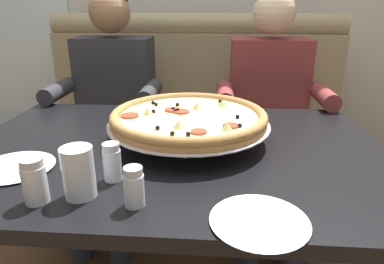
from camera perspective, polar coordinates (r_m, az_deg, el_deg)
booth_bench at (r=2.15m, az=0.17°, el=-1.08°), size 1.83×0.78×1.13m
dining_table at (r=1.18m, az=-3.22°, el=-5.96°), size 1.39×0.95×0.74m
diner_left at (r=1.88m, az=-13.11°, el=5.18°), size 0.54×0.64×1.27m
diner_right at (r=1.81m, az=12.66°, el=4.67°), size 0.54×0.64×1.27m
pizza at (r=1.17m, az=-0.53°, el=2.35°), size 0.55×0.55×0.12m
shaker_oregano at (r=0.82m, az=-9.50°, el=-9.33°), size 0.05×0.05×0.10m
shaker_parmesan at (r=0.95m, az=-12.99°, el=-5.24°), size 0.05×0.05×0.10m
shaker_pepper_flakes at (r=0.90m, az=-24.43°, el=-7.78°), size 0.06×0.06×0.11m
plate_near_left at (r=0.78m, az=11.05°, el=-13.83°), size 0.22×0.22×0.02m
plate_near_right at (r=1.12m, az=-27.21°, el=-4.88°), size 0.22×0.22×0.02m
drinking_glass at (r=0.89m, az=-18.11°, el=-6.81°), size 0.08×0.08×0.13m
patio_chair at (r=3.85m, az=-24.83°, el=8.70°), size 0.43×0.43×0.86m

